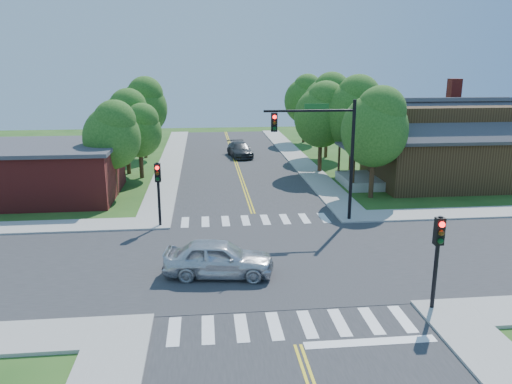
{
  "coord_description": "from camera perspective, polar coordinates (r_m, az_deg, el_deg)",
  "views": [
    {
      "loc": [
        -2.98,
        -22.22,
        9.32
      ],
      "look_at": [
        -0.13,
        4.64,
        2.2
      ],
      "focal_mm": 35.0,
      "sensor_mm": 36.0,
      "label": 1
    }
  ],
  "objects": [
    {
      "name": "building_nw",
      "position": [
        37.9,
        -23.16,
        2.24
      ],
      "size": [
        10.4,
        8.4,
        3.73
      ],
      "color": "maroon",
      "rests_on": "ground"
    },
    {
      "name": "tree_w_a",
      "position": [
        36.23,
        -16.05,
        6.45
      ],
      "size": [
        3.99,
        3.79,
        6.78
      ],
      "color": "#382314",
      "rests_on": "ground"
    },
    {
      "name": "signal_mast_ne",
      "position": [
        29.0,
        7.81,
        5.76
      ],
      "size": [
        5.3,
        0.42,
        7.2
      ],
      "color": "black",
      "rests_on": "ground"
    },
    {
      "name": "crosswalk_south",
      "position": [
        18.75,
        4.02,
        -14.91
      ],
      "size": [
        8.85,
        2.0,
        0.01
      ],
      "color": "white",
      "rests_on": "ground"
    },
    {
      "name": "tree_w_c",
      "position": [
        50.16,
        -12.71,
        9.7
      ],
      "size": [
        4.67,
        4.44,
        7.94
      ],
      "color": "#382314",
      "rests_on": "ground"
    },
    {
      "name": "ground",
      "position": [
        24.28,
        1.47,
        -7.81
      ],
      "size": [
        100.0,
        100.0,
        0.0
      ],
      "primitive_type": "plane",
      "color": "#234E18",
      "rests_on": "ground"
    },
    {
      "name": "sidewalk_ne",
      "position": [
        43.43,
        19.77,
        1.58
      ],
      "size": [
        40.0,
        40.0,
        0.14
      ],
      "color": "#9E9B93",
      "rests_on": "ground"
    },
    {
      "name": "tree_e_c",
      "position": [
        49.66,
        8.29,
        10.16
      ],
      "size": [
        4.91,
        4.66,
        8.35
      ],
      "color": "#382314",
      "rests_on": "ground"
    },
    {
      "name": "signal_pole_nw",
      "position": [
        28.71,
        -11.13,
        1.07
      ],
      "size": [
        0.34,
        0.42,
        3.8
      ],
      "color": "black",
      "rests_on": "ground"
    },
    {
      "name": "car_silver",
      "position": [
        22.34,
        -4.28,
        -7.62
      ],
      "size": [
        3.28,
        5.4,
        1.66
      ],
      "primitive_type": "imported",
      "rotation": [
        0.0,
        0.0,
        1.43
      ],
      "color": "silver",
      "rests_on": "ground"
    },
    {
      "name": "car_dgrey",
      "position": [
        49.92,
        -1.86,
        4.81
      ],
      "size": [
        3.29,
        5.37,
        1.4
      ],
      "primitive_type": "imported",
      "rotation": [
        0.0,
        0.0,
        0.14
      ],
      "color": "#303336",
      "rests_on": "ground"
    },
    {
      "name": "crosswalk_north",
      "position": [
        30.05,
        -0.07,
        -3.22
      ],
      "size": [
        8.85,
        2.0,
        0.01
      ],
      "color": "white",
      "rests_on": "ground"
    },
    {
      "name": "tree_bldg",
      "position": [
        41.39,
        -13.1,
        7.0
      ],
      "size": [
        3.6,
        3.42,
        6.12
      ],
      "color": "#382314",
      "rests_on": "ground"
    },
    {
      "name": "tree_e_d",
      "position": [
        58.9,
        5.64,
        10.67
      ],
      "size": [
        4.67,
        4.43,
        7.93
      ],
      "color": "#382314",
      "rests_on": "ground"
    },
    {
      "name": "sidewalk_nw",
      "position": [
        41.2,
        -24.03,
        0.49
      ],
      "size": [
        40.0,
        40.0,
        0.14
      ],
      "color": "#9E9B93",
      "rests_on": "ground"
    },
    {
      "name": "road_ns",
      "position": [
        24.27,
        1.47,
        -7.77
      ],
      "size": [
        10.0,
        90.0,
        0.04
      ],
      "primitive_type": "cube",
      "color": "#2D2D30",
      "rests_on": "ground"
    },
    {
      "name": "centerline",
      "position": [
        24.26,
        1.47,
        -7.71
      ],
      "size": [
        0.3,
        90.0,
        0.01
      ],
      "color": "yellow",
      "rests_on": "ground"
    },
    {
      "name": "signal_pole_se",
      "position": [
        19.83,
        20.09,
        -5.79
      ],
      "size": [
        0.34,
        0.42,
        3.8
      ],
      "color": "black",
      "rests_on": "ground"
    },
    {
      "name": "tree_w_d",
      "position": [
        59.81,
        -12.12,
        9.36
      ],
      "size": [
        3.63,
        3.44,
        6.16
      ],
      "color": "#382314",
      "rests_on": "ground"
    },
    {
      "name": "stop_bar",
      "position": [
        18.18,
        12.94,
        -16.48
      ],
      "size": [
        4.6,
        0.45,
        0.09
      ],
      "primitive_type": "cube",
      "color": "white",
      "rests_on": "ground"
    },
    {
      "name": "house_ne",
      "position": [
        41.14,
        20.2,
        5.48
      ],
      "size": [
        13.05,
        8.8,
        7.11
      ],
      "color": "#301F10",
      "rests_on": "ground"
    },
    {
      "name": "tree_e_b",
      "position": [
        41.93,
        11.2,
        9.19
      ],
      "size": [
        4.89,
        4.65,
        8.32
      ],
      "color": "#382314",
      "rests_on": "ground"
    },
    {
      "name": "road_ew",
      "position": [
        24.27,
        1.47,
        -7.76
      ],
      "size": [
        90.0,
        10.0,
        0.04
      ],
      "primitive_type": "cube",
      "color": "#2D2D30",
      "rests_on": "ground"
    },
    {
      "name": "tree_w_b",
      "position": [
        43.13,
        -14.6,
        8.15
      ],
      "size": [
        4.23,
        4.02,
        7.19
      ],
      "color": "#382314",
      "rests_on": "ground"
    },
    {
      "name": "tree_house",
      "position": [
        42.52,
        7.6,
        8.93
      ],
      "size": [
        4.57,
        4.35,
        7.78
      ],
      "color": "#382314",
      "rests_on": "ground"
    },
    {
      "name": "tree_e_a",
      "position": [
        35.07,
        13.59,
        7.43
      ],
      "size": [
        4.58,
        4.35,
        7.78
      ],
      "color": "#382314",
      "rests_on": "ground"
    },
    {
      "name": "intersection_patch",
      "position": [
        24.28,
        1.47,
        -7.81
      ],
      "size": [
        10.2,
        10.2,
        0.06
      ],
      "primitive_type": "cube",
      "color": "#2D2D30",
      "rests_on": "ground"
    }
  ]
}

